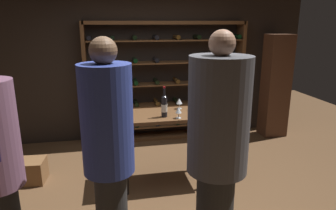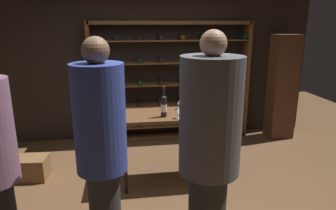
# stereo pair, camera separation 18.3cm
# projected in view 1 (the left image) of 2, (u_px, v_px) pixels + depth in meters

# --- Properties ---
(ground_plane) EXTENTS (10.25, 10.25, 0.00)m
(ground_plane) POSITION_uv_depth(u_px,v_px,m) (167.00, 193.00, 3.87)
(ground_plane) COLOR brown
(back_wall) EXTENTS (5.97, 0.10, 2.99)m
(back_wall) POSITION_uv_depth(u_px,v_px,m) (144.00, 56.00, 5.48)
(back_wall) COLOR black
(back_wall) RESTS_ON ground
(wine_rack) EXTENTS (2.84, 0.32, 2.11)m
(wine_rack) POSITION_uv_depth(u_px,v_px,m) (166.00, 82.00, 5.47)
(wine_rack) COLOR brown
(wine_rack) RESTS_ON ground
(tasting_table) EXTENTS (1.37, 0.62, 0.95)m
(tasting_table) POSITION_uv_depth(u_px,v_px,m) (173.00, 121.00, 3.98)
(tasting_table) COLOR brown
(tasting_table) RESTS_ON ground
(person_bystander_red_print) EXTENTS (0.50, 0.50, 2.04)m
(person_bystander_red_print) POSITION_uv_depth(u_px,v_px,m) (218.00, 143.00, 2.51)
(person_bystander_red_print) COLOR #282828
(person_bystander_red_print) RESTS_ON ground
(person_guest_khaki) EXTENTS (0.44, 0.44, 1.99)m
(person_guest_khaki) POSITION_uv_depth(u_px,v_px,m) (108.00, 144.00, 2.57)
(person_guest_khaki) COLOR #2B2B2B
(person_guest_khaki) RESTS_ON ground
(wine_crate) EXTENTS (0.51, 0.38, 0.31)m
(wine_crate) POSITION_uv_depth(u_px,v_px,m) (27.00, 171.00, 4.10)
(wine_crate) COLOR brown
(wine_crate) RESTS_ON ground
(display_cabinet) EXTENTS (0.44, 0.36, 1.89)m
(display_cabinet) POSITION_uv_depth(u_px,v_px,m) (276.00, 86.00, 5.65)
(display_cabinet) COLOR #4C2D1E
(display_cabinet) RESTS_ON ground
(wine_bottle_red_label) EXTENTS (0.08, 0.08, 0.39)m
(wine_bottle_red_label) POSITION_uv_depth(u_px,v_px,m) (164.00, 106.00, 3.76)
(wine_bottle_red_label) COLOR black
(wine_bottle_red_label) RESTS_ON tasting_table
(wine_bottle_amber_reserve) EXTENTS (0.07, 0.07, 0.35)m
(wine_bottle_amber_reserve) POSITION_uv_depth(u_px,v_px,m) (200.00, 100.00, 4.11)
(wine_bottle_amber_reserve) COLOR black
(wine_bottle_amber_reserve) RESTS_ON tasting_table
(wine_bottle_green_slim) EXTENTS (0.09, 0.09, 0.34)m
(wine_bottle_green_slim) POSITION_uv_depth(u_px,v_px,m) (219.00, 106.00, 3.80)
(wine_bottle_green_slim) COLOR #4C3314
(wine_bottle_green_slim) RESTS_ON tasting_table
(wine_glass_stemmed_left) EXTENTS (0.08, 0.08, 0.15)m
(wine_glass_stemmed_left) POSITION_uv_depth(u_px,v_px,m) (179.00, 101.00, 4.13)
(wine_glass_stemmed_left) COLOR silver
(wine_glass_stemmed_left) RESTS_ON tasting_table
(wine_glass_stemmed_right) EXTENTS (0.07, 0.07, 0.14)m
(wine_glass_stemmed_right) POSITION_uv_depth(u_px,v_px,m) (179.00, 110.00, 3.72)
(wine_glass_stemmed_right) COLOR silver
(wine_glass_stemmed_right) RESTS_ON tasting_table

